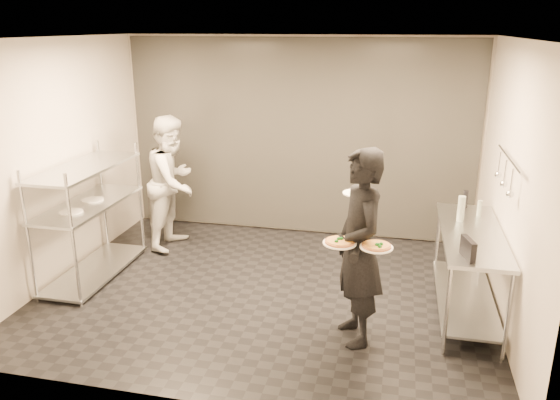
% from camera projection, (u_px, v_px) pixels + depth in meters
% --- Properties ---
extents(room_shell, '(5.00, 4.00, 2.80)m').
position_uv_depth(room_shell, '(287.00, 150.00, 6.94)').
color(room_shell, black).
rests_on(room_shell, ground).
extents(pass_rack, '(0.60, 1.60, 1.50)m').
position_uv_depth(pass_rack, '(89.00, 215.00, 6.48)').
color(pass_rack, silver).
rests_on(pass_rack, ground).
extents(prep_counter, '(0.60, 1.80, 0.92)m').
position_uv_depth(prep_counter, '(469.00, 258.00, 5.63)').
color(prep_counter, silver).
rests_on(prep_counter, ground).
extents(utensil_rail, '(0.07, 1.20, 0.31)m').
position_uv_depth(utensil_rail, '(506.00, 173.00, 5.30)').
color(utensil_rail, silver).
rests_on(utensil_rail, room_shell).
extents(waiter, '(0.69, 0.81, 1.90)m').
position_uv_depth(waiter, '(359.00, 248.00, 5.06)').
color(waiter, black).
rests_on(waiter, ground).
extents(chef, '(0.76, 0.93, 1.80)m').
position_uv_depth(chef, '(173.00, 182.00, 7.34)').
color(chef, silver).
rests_on(chef, ground).
extents(pizza_plate_near, '(0.30, 0.30, 0.05)m').
position_uv_depth(pizza_plate_near, '(340.00, 242.00, 4.86)').
color(pizza_plate_near, white).
rests_on(pizza_plate_near, waiter).
extents(pizza_plate_far, '(0.29, 0.29, 0.05)m').
position_uv_depth(pizza_plate_far, '(376.00, 246.00, 4.74)').
color(pizza_plate_far, white).
rests_on(pizza_plate_far, waiter).
extents(salad_plate, '(0.26, 0.26, 0.07)m').
position_uv_depth(salad_plate, '(356.00, 191.00, 5.22)').
color(salad_plate, white).
rests_on(salad_plate, waiter).
extents(pos_monitor, '(0.12, 0.26, 0.19)m').
position_uv_depth(pos_monitor, '(468.00, 249.00, 4.88)').
color(pos_monitor, black).
rests_on(pos_monitor, prep_counter).
extents(bottle_green, '(0.08, 0.08, 0.27)m').
position_uv_depth(bottle_green, '(461.00, 209.00, 5.81)').
color(bottle_green, gray).
rests_on(bottle_green, prep_counter).
extents(bottle_clear, '(0.05, 0.05, 0.17)m').
position_uv_depth(bottle_clear, '(479.00, 208.00, 5.98)').
color(bottle_clear, gray).
rests_on(bottle_clear, prep_counter).
extents(bottle_dark, '(0.06, 0.06, 0.20)m').
position_uv_depth(bottle_dark, '(466.00, 199.00, 6.26)').
color(bottle_dark, black).
rests_on(bottle_dark, prep_counter).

